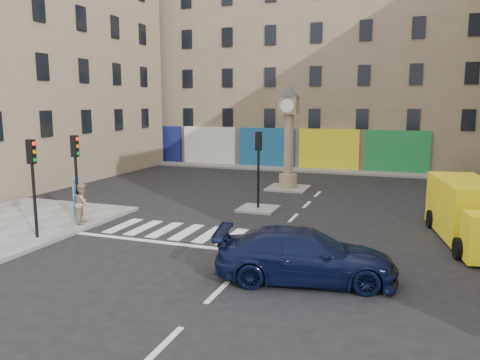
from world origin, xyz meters
The scene contains 14 objects.
ground centered at (0.00, 0.00, 0.00)m, with size 120.00×120.00×0.00m, color black.
sidewalk_far centered at (-4.00, 22.20, 0.07)m, with size 32.00×2.40×0.15m, color gray.
island_near centered at (-2.00, 8.00, 0.06)m, with size 1.80×1.80×0.12m, color gray.
island_far centered at (-2.00, 14.00, 0.06)m, with size 2.40×2.40×0.12m, color gray.
building_far centered at (-4.00, 28.00, 8.50)m, with size 32.00×10.00×17.00m, color #8C7C5D.
building_left centered at (-19.00, 12.00, 7.50)m, with size 8.00×20.00×15.00m, color #9E8268.
traffic_light_left_near centered at (-8.30, 0.20, 2.62)m, with size 0.28×0.22×3.70m.
traffic_light_left_far centered at (-8.30, 2.60, 2.62)m, with size 0.28×0.22×3.70m.
traffic_light_island centered at (-2.00, 8.00, 2.59)m, with size 0.28×0.22×3.70m.
clock_pillar centered at (-2.00, 14.00, 3.55)m, with size 1.20×1.20×6.10m.
navy_sedan centered at (2.07, -0.31, 0.76)m, with size 2.14×5.26×1.53m, color black.
yellow_van centered at (7.01, 5.78, 1.11)m, with size 2.91×6.36×2.23m.
pedestrian_blue centered at (-8.63, 3.02, 1.09)m, with size 0.69×0.45×1.89m, color #5588C2.
pedestrian_tan centered at (-8.00, 2.55, 1.00)m, with size 0.83×0.64×1.70m, color tan.
Camera 1 is at (4.72, -13.29, 5.15)m, focal length 35.00 mm.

